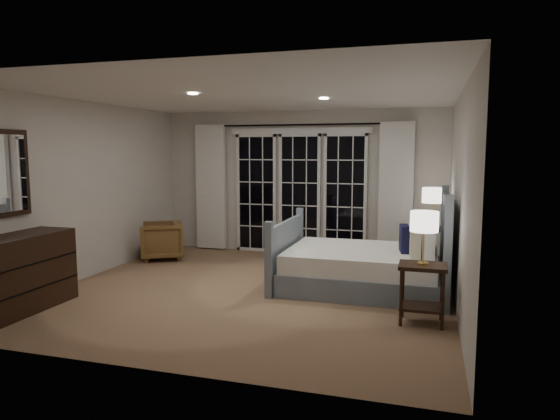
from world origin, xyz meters
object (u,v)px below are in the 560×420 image
(lamp_right, at_px, (433,196))
(armchair, at_px, (161,241))
(nightstand_right, at_px, (431,242))
(bed, at_px, (367,265))
(lamp_left, at_px, (424,222))
(nightstand_left, at_px, (422,285))
(dresser, at_px, (22,273))

(lamp_right, relative_size, armchair, 0.87)
(nightstand_right, bearing_deg, lamp_right, 14.04)
(bed, relative_size, nightstand_right, 3.20)
(nightstand_right, bearing_deg, lamp_left, -92.24)
(bed, relative_size, armchair, 3.10)
(bed, xyz_separation_m, nightstand_left, (0.71, -1.16, 0.10))
(lamp_left, bearing_deg, nightstand_right, 87.76)
(lamp_left, xyz_separation_m, lamp_right, (0.10, 2.44, 0.07))
(bed, bearing_deg, lamp_right, 57.75)
(armchair, bearing_deg, nightstand_right, 65.27)
(nightstand_left, xyz_separation_m, dresser, (-4.36, -0.84, 0.02))
(nightstand_right, xyz_separation_m, lamp_right, (0.00, 0.00, 0.70))
(dresser, bearing_deg, lamp_left, 10.87)
(bed, bearing_deg, armchair, 166.25)
(lamp_right, height_order, armchair, lamp_right)
(bed, height_order, armchair, bed)
(nightstand_left, bearing_deg, lamp_left, 90.00)
(bed, bearing_deg, dresser, -151.25)
(lamp_right, xyz_separation_m, dresser, (-4.45, -3.28, -0.71))
(lamp_left, relative_size, dresser, 0.45)
(nightstand_left, distance_m, armchair, 4.69)
(dresser, bearing_deg, nightstand_left, 10.87)
(nightstand_right, height_order, lamp_left, lamp_left)
(armchair, bearing_deg, dresser, -32.82)
(lamp_left, bearing_deg, lamp_right, 87.76)
(lamp_left, xyz_separation_m, dresser, (-4.36, -0.84, -0.64))
(lamp_left, bearing_deg, nightstand_left, -90.00)
(bed, height_order, nightstand_right, bed)
(bed, height_order, dresser, bed)
(nightstand_left, bearing_deg, bed, 121.37)
(nightstand_left, distance_m, nightstand_right, 2.44)
(nightstand_right, relative_size, lamp_left, 1.20)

